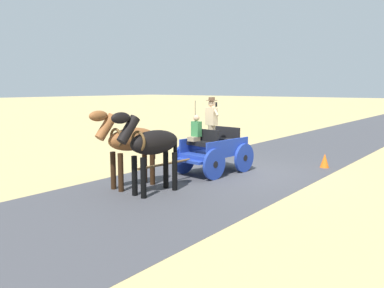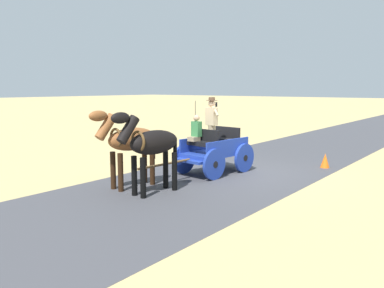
% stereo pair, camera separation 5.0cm
% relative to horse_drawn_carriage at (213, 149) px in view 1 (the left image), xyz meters
% --- Properties ---
extents(ground_plane, '(200.00, 200.00, 0.00)m').
position_rel_horse_drawn_carriage_xyz_m(ground_plane, '(-0.47, -0.65, -0.82)').
color(ground_plane, tan).
extents(road_surface, '(5.34, 160.00, 0.01)m').
position_rel_horse_drawn_carriage_xyz_m(road_surface, '(-0.47, -0.65, -0.81)').
color(road_surface, '#424247').
rests_on(road_surface, ground).
extents(horse_drawn_carriage, '(1.63, 4.52, 2.50)m').
position_rel_horse_drawn_carriage_xyz_m(horse_drawn_carriage, '(0.00, 0.00, 0.00)').
color(horse_drawn_carriage, '#1E3899').
rests_on(horse_drawn_carriage, ground).
extents(horse_near_side, '(0.73, 2.14, 2.21)m').
position_rel_horse_drawn_carriage_xyz_m(horse_near_side, '(-0.17, 3.06, 0.51)').
color(horse_near_side, black).
rests_on(horse_near_side, ground).
extents(horse_off_side, '(0.76, 2.15, 2.21)m').
position_rel_horse_drawn_carriage_xyz_m(horse_off_side, '(0.76, 2.97, 0.51)').
color(horse_off_side, brown).
rests_on(horse_off_side, ground).
extents(traffic_cone, '(0.32, 0.32, 0.50)m').
position_rel_horse_drawn_carriage_xyz_m(traffic_cone, '(-2.60, -3.17, -0.57)').
color(traffic_cone, orange).
rests_on(traffic_cone, ground).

